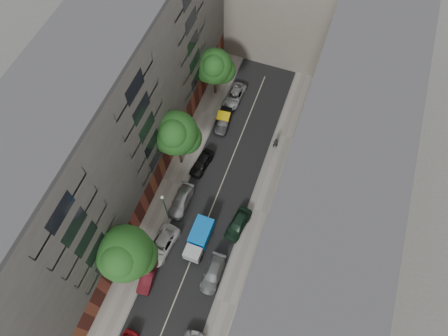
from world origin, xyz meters
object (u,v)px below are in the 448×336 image
at_px(car_left_1, 148,276).
at_px(car_left_6, 234,96).
at_px(pedestrian, 275,143).
at_px(car_left_2, 161,245).
at_px(car_left_4, 202,163).
at_px(car_right_2, 238,224).
at_px(car_left_3, 181,201).
at_px(car_left_5, 223,121).
at_px(car_right_1, 213,274).
at_px(lamp_post, 165,205).
at_px(tarp_truck, 199,239).
at_px(tree_far, 215,68).
at_px(tree_mid, 176,135).
at_px(tree_near, 125,255).

xyz_separation_m(car_left_1, car_left_6, (0.80, 26.00, 0.00)).
bearing_deg(pedestrian, car_left_2, 46.18).
bearing_deg(car_left_4, car_right_2, -33.23).
bearing_deg(car_left_3, car_left_1, -89.30).
height_order(car_left_2, car_right_2, car_right_2).
distance_m(car_left_3, car_left_5, 12.44).
height_order(car_right_1, lamp_post, lamp_post).
bearing_deg(lamp_post, car_right_2, 13.22).
xyz_separation_m(car_left_1, car_left_3, (0.00, 9.20, 0.03)).
bearing_deg(tarp_truck, car_right_1, -46.59).
distance_m(car_right_2, lamp_post, 8.64).
distance_m(tarp_truck, car_right_2, 4.77).
xyz_separation_m(car_left_5, tree_far, (-2.68, 4.35, 4.45)).
height_order(car_left_1, tree_far, tree_far).
xyz_separation_m(car_right_1, tree_mid, (-8.55, 11.69, 5.79)).
xyz_separation_m(tarp_truck, car_left_6, (-2.94, 20.45, -0.60)).
distance_m(car_left_2, lamp_post, 4.72).
bearing_deg(car_left_6, lamp_post, -92.35).
relative_size(car_left_5, car_left_6, 0.92).
height_order(car_right_2, tree_near, tree_near).
relative_size(car_left_6, lamp_post, 0.74).
height_order(car_right_2, tree_mid, tree_mid).
bearing_deg(car_left_3, car_right_2, -2.48).
bearing_deg(tree_near, tarp_truck, 45.21).
bearing_deg(car_left_5, car_right_1, -80.21).
bearing_deg(car_left_4, pedestrian, 43.78).
height_order(car_left_6, lamp_post, lamp_post).
bearing_deg(car_right_2, car_right_1, -87.36).
bearing_deg(car_left_6, car_left_3, -90.86).
xyz_separation_m(car_left_5, tree_near, (-2.29, -21.33, 5.28)).
bearing_deg(car_left_6, car_right_1, -74.53).
distance_m(tarp_truck, pedestrian, 15.45).
relative_size(car_left_4, lamp_post, 0.66).
relative_size(car_left_1, tree_mid, 0.42).
bearing_deg(pedestrian, car_left_5, -27.47).
bearing_deg(car_left_1, car_left_5, 81.34).
bearing_deg(car_right_1, lamp_post, 148.20).
relative_size(car_left_4, car_left_5, 0.96).
height_order(car_right_2, tree_far, tree_far).
bearing_deg(car_left_5, pedestrian, -16.51).
relative_size(car_right_2, tree_near, 0.49).
height_order(car_left_2, tree_mid, tree_mid).
bearing_deg(car_left_2, car_right_2, 43.44).
xyz_separation_m(tarp_truck, tree_near, (-5.23, -5.27, 4.74)).
relative_size(car_left_1, car_left_4, 0.95).
xyz_separation_m(car_left_2, car_left_5, (0.80, 18.01, -0.01)).
relative_size(car_left_6, tree_near, 0.52).
bearing_deg(car_left_2, tarp_truck, 35.15).
bearing_deg(car_left_6, car_left_5, -88.14).
height_order(car_left_2, car_left_4, car_left_2).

